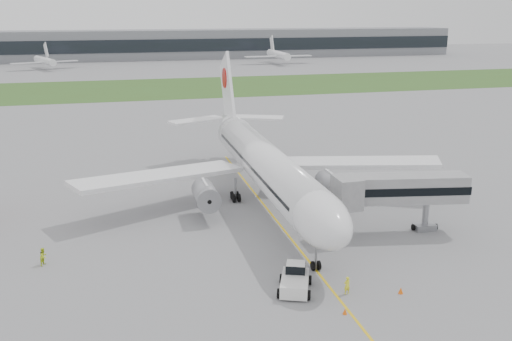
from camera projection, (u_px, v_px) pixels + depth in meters
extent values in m
plane|color=gray|center=(273.00, 217.00, 69.10)|extent=(600.00, 600.00, 0.00)
cube|color=#3B5C22|center=(171.00, 88.00, 181.00)|extent=(600.00, 50.00, 0.02)
cube|color=gray|center=(147.00, 45.00, 281.67)|extent=(320.00, 22.00, 14.00)
cube|color=black|center=(148.00, 46.00, 271.41)|extent=(320.00, 0.60, 6.00)
cylinder|color=white|center=(265.00, 164.00, 71.29)|extent=(5.00, 38.00, 5.00)
ellipsoid|color=white|center=(319.00, 217.00, 53.11)|extent=(5.00, 11.00, 5.00)
cube|color=black|center=(323.00, 212.00, 51.93)|extent=(3.20, 1.54, 1.14)
cone|color=white|center=(230.00, 124.00, 91.59)|extent=(5.00, 10.53, 6.16)
cube|color=white|center=(159.00, 176.00, 70.44)|extent=(22.13, 13.52, 1.70)
cube|color=white|center=(355.00, 162.00, 76.53)|extent=(22.13, 13.52, 1.70)
cylinder|color=gray|center=(206.00, 195.00, 67.80)|extent=(2.70, 5.20, 2.70)
cylinder|color=gray|center=(332.00, 185.00, 71.55)|extent=(2.70, 5.20, 2.70)
cube|color=white|center=(228.00, 91.00, 91.59)|extent=(0.45, 10.90, 12.76)
cylinder|color=#AC0909|center=(226.00, 78.00, 91.97)|extent=(0.60, 3.20, 3.20)
cube|color=white|center=(197.00, 120.00, 92.64)|extent=(9.54, 6.34, 0.35)
cube|color=white|center=(256.00, 118.00, 94.98)|extent=(9.54, 6.34, 0.35)
cylinder|color=#929397|center=(316.00, 255.00, 54.68)|extent=(0.24, 0.24, 3.10)
cylinder|color=black|center=(236.00, 197.00, 74.72)|extent=(1.40, 1.10, 1.10)
cylinder|color=black|center=(282.00, 193.00, 76.23)|extent=(1.40, 1.10, 1.10)
cube|color=white|center=(295.00, 283.00, 50.78)|extent=(3.77, 4.86, 1.14)
cube|color=white|center=(296.00, 268.00, 51.61)|extent=(2.15, 2.04, 0.95)
cube|color=black|center=(296.00, 267.00, 51.59)|extent=(2.21, 2.10, 0.81)
cylinder|color=black|center=(282.00, 278.00, 52.38)|extent=(0.62, 0.92, 0.86)
cylinder|color=black|center=(310.00, 280.00, 52.08)|extent=(0.62, 0.92, 0.86)
cylinder|color=black|center=(279.00, 293.00, 49.65)|extent=(0.62, 0.92, 0.86)
cylinder|color=black|center=(309.00, 295.00, 49.35)|extent=(0.62, 0.92, 0.86)
cube|color=#A0A0A3|center=(403.00, 188.00, 62.89)|extent=(14.36, 5.39, 3.01)
cube|color=black|center=(403.00, 188.00, 62.89)|extent=(14.57, 5.53, 0.90)
cube|color=#A0A0A3|center=(347.00, 192.00, 61.47)|extent=(2.61, 3.41, 3.41)
cylinder|color=#929397|center=(426.00, 214.00, 64.49)|extent=(0.70, 0.70, 3.81)
cube|color=#929397|center=(424.00, 227.00, 64.91)|extent=(2.61, 1.80, 0.70)
cylinder|color=black|center=(413.00, 227.00, 64.82)|extent=(0.42, 0.74, 0.70)
cylinder|color=black|center=(436.00, 227.00, 65.00)|extent=(0.42, 0.74, 0.70)
cone|color=#F95F0D|center=(345.00, 311.00, 47.04)|extent=(0.38, 0.38, 0.52)
cone|color=#F95F0D|center=(401.00, 290.00, 50.45)|extent=(0.44, 0.44, 0.60)
imported|color=#FBF929|center=(347.00, 285.00, 50.23)|extent=(0.67, 0.49, 1.66)
imported|color=#C2DA24|center=(44.00, 256.00, 55.92)|extent=(1.02, 1.09, 1.79)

